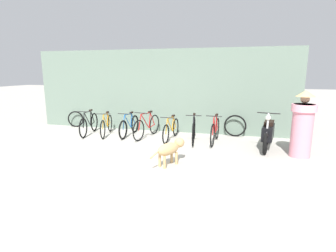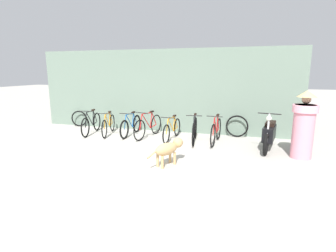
{
  "view_description": "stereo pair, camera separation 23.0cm",
  "coord_description": "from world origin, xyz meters",
  "px_view_note": "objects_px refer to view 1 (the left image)",
  "views": [
    {
      "loc": [
        2.72,
        -5.68,
        2.14
      ],
      "look_at": [
        0.92,
        1.23,
        0.65
      ],
      "focal_mm": 28.0,
      "sensor_mm": 36.0,
      "label": 1
    },
    {
      "loc": [
        2.95,
        -5.61,
        2.14
      ],
      "look_at": [
        0.92,
        1.23,
        0.65
      ],
      "focal_mm": 28.0,
      "sensor_mm": 36.0,
      "label": 2
    }
  ],
  "objects_px": {
    "bicycle_6": "(215,131)",
    "person_in_robes": "(302,124)",
    "bicycle_2": "(129,126)",
    "motorcycle": "(268,133)",
    "bicycle_3": "(147,126)",
    "bicycle_0": "(89,124)",
    "spare_tire_right": "(235,126)",
    "bicycle_4": "(171,130)",
    "spare_tire_left": "(76,119)",
    "bicycle_5": "(194,130)",
    "bicycle_1": "(107,125)",
    "stray_dog": "(171,148)"
  },
  "relations": [
    {
      "from": "bicycle_1",
      "to": "motorcycle",
      "type": "relative_size",
      "value": 0.91
    },
    {
      "from": "bicycle_6",
      "to": "bicycle_2",
      "type": "bearing_deg",
      "value": -89.47
    },
    {
      "from": "bicycle_3",
      "to": "motorcycle",
      "type": "height_order",
      "value": "motorcycle"
    },
    {
      "from": "bicycle_5",
      "to": "spare_tire_left",
      "type": "bearing_deg",
      "value": -109.04
    },
    {
      "from": "bicycle_1",
      "to": "person_in_robes",
      "type": "bearing_deg",
      "value": 66.77
    },
    {
      "from": "bicycle_0",
      "to": "spare_tire_right",
      "type": "relative_size",
      "value": 2.31
    },
    {
      "from": "bicycle_0",
      "to": "bicycle_6",
      "type": "height_order",
      "value": "bicycle_6"
    },
    {
      "from": "stray_dog",
      "to": "spare_tire_left",
      "type": "height_order",
      "value": "spare_tire_left"
    },
    {
      "from": "bicycle_5",
      "to": "bicycle_0",
      "type": "bearing_deg",
      "value": -98.36
    },
    {
      "from": "bicycle_0",
      "to": "bicycle_5",
      "type": "relative_size",
      "value": 1.03
    },
    {
      "from": "bicycle_1",
      "to": "spare_tire_left",
      "type": "relative_size",
      "value": 2.62
    },
    {
      "from": "bicycle_1",
      "to": "motorcycle",
      "type": "xyz_separation_m",
      "value": [
        5.17,
        -0.31,
        0.1
      ]
    },
    {
      "from": "motorcycle",
      "to": "stray_dog",
      "type": "height_order",
      "value": "motorcycle"
    },
    {
      "from": "bicycle_0",
      "to": "bicycle_6",
      "type": "xyz_separation_m",
      "value": [
        4.31,
        -0.01,
        0.01
      ]
    },
    {
      "from": "bicycle_5",
      "to": "bicycle_6",
      "type": "xyz_separation_m",
      "value": [
        0.64,
        0.09,
        -0.0
      ]
    },
    {
      "from": "stray_dog",
      "to": "spare_tire_left",
      "type": "xyz_separation_m",
      "value": [
        -4.63,
        3.19,
        -0.08
      ]
    },
    {
      "from": "bicycle_1",
      "to": "person_in_robes",
      "type": "distance_m",
      "value": 5.99
    },
    {
      "from": "motorcycle",
      "to": "spare_tire_right",
      "type": "distance_m",
      "value": 1.48
    },
    {
      "from": "bicycle_5",
      "to": "person_in_robes",
      "type": "bearing_deg",
      "value": 69.29
    },
    {
      "from": "bicycle_4",
      "to": "bicycle_6",
      "type": "relative_size",
      "value": 1.02
    },
    {
      "from": "bicycle_1",
      "to": "bicycle_2",
      "type": "xyz_separation_m",
      "value": [
        0.8,
        0.08,
        -0.0
      ]
    },
    {
      "from": "motorcycle",
      "to": "bicycle_6",
      "type": "bearing_deg",
      "value": -88.17
    },
    {
      "from": "bicycle_3",
      "to": "motorcycle",
      "type": "relative_size",
      "value": 0.95
    },
    {
      "from": "bicycle_6",
      "to": "spare_tire_right",
      "type": "relative_size",
      "value": 2.26
    },
    {
      "from": "bicycle_6",
      "to": "person_in_robes",
      "type": "xyz_separation_m",
      "value": [
        2.21,
        -0.8,
        0.48
      ]
    },
    {
      "from": "bicycle_5",
      "to": "spare_tire_left",
      "type": "relative_size",
      "value": 2.63
    },
    {
      "from": "bicycle_1",
      "to": "spare_tire_left",
      "type": "distance_m",
      "value": 1.99
    },
    {
      "from": "stray_dog",
      "to": "bicycle_4",
      "type": "bearing_deg",
      "value": 42.8
    },
    {
      "from": "motorcycle",
      "to": "bicycle_4",
      "type": "bearing_deg",
      "value": -84.01
    },
    {
      "from": "bicycle_2",
      "to": "bicycle_4",
      "type": "xyz_separation_m",
      "value": [
        1.5,
        -0.16,
        -0.0
      ]
    },
    {
      "from": "bicycle_4",
      "to": "spare_tire_left",
      "type": "xyz_separation_m",
      "value": [
        -4.09,
        0.96,
        -0.02
      ]
    },
    {
      "from": "bicycle_2",
      "to": "motorcycle",
      "type": "xyz_separation_m",
      "value": [
        4.37,
        -0.39,
        0.1
      ]
    },
    {
      "from": "bicycle_5",
      "to": "bicycle_6",
      "type": "distance_m",
      "value": 0.65
    },
    {
      "from": "bicycle_1",
      "to": "bicycle_3",
      "type": "bearing_deg",
      "value": 76.19
    },
    {
      "from": "bicycle_1",
      "to": "motorcycle",
      "type": "distance_m",
      "value": 5.18
    },
    {
      "from": "bicycle_3",
      "to": "bicycle_6",
      "type": "relative_size",
      "value": 1.04
    },
    {
      "from": "spare_tire_right",
      "to": "motorcycle",
      "type": "bearing_deg",
      "value": -52.42
    },
    {
      "from": "bicycle_0",
      "to": "spare_tire_right",
      "type": "bearing_deg",
      "value": 90.02
    },
    {
      "from": "bicycle_0",
      "to": "bicycle_5",
      "type": "height_order",
      "value": "bicycle_5"
    },
    {
      "from": "bicycle_2",
      "to": "spare_tire_right",
      "type": "bearing_deg",
      "value": 102.69
    },
    {
      "from": "bicycle_2",
      "to": "bicycle_4",
      "type": "height_order",
      "value": "bicycle_2"
    },
    {
      "from": "motorcycle",
      "to": "person_in_robes",
      "type": "bearing_deg",
      "value": 62.25
    },
    {
      "from": "bicycle_6",
      "to": "bicycle_1",
      "type": "bearing_deg",
      "value": -87.49
    },
    {
      "from": "bicycle_4",
      "to": "person_in_robes",
      "type": "bearing_deg",
      "value": 80.4
    },
    {
      "from": "bicycle_2",
      "to": "stray_dog",
      "type": "distance_m",
      "value": 3.15
    },
    {
      "from": "stray_dog",
      "to": "spare_tire_right",
      "type": "relative_size",
      "value": 1.39
    },
    {
      "from": "spare_tire_left",
      "to": "bicycle_4",
      "type": "bearing_deg",
      "value": -13.21
    },
    {
      "from": "bicycle_3",
      "to": "spare_tire_left",
      "type": "relative_size",
      "value": 2.75
    },
    {
      "from": "bicycle_2",
      "to": "bicycle_4",
      "type": "distance_m",
      "value": 1.51
    },
    {
      "from": "motorcycle",
      "to": "spare_tire_left",
      "type": "xyz_separation_m",
      "value": [
        -6.96,
        1.19,
        -0.12
      ]
    }
  ]
}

